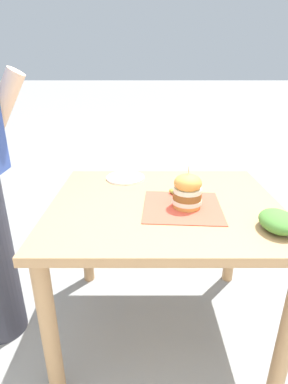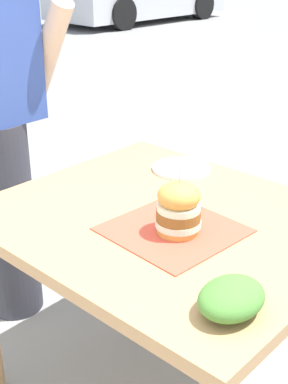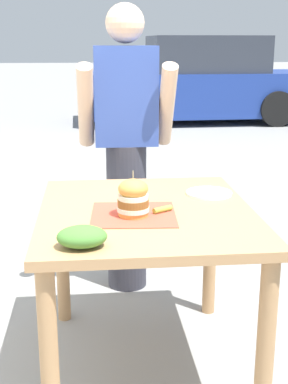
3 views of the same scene
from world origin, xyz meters
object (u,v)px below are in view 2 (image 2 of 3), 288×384
side_plate_with_forks (181,168)px  side_salad (231,298)px  patio_table (167,249)px  sandwich (179,208)px  pickle_spear (195,210)px

side_plate_with_forks → side_salad: side_salad is taller
patio_table → side_salad: size_ratio=6.04×
sandwich → side_salad: 0.39m
pickle_spear → sandwich: bearing=-164.6°
patio_table → side_salad: bearing=-122.8°
sandwich → pickle_spear: (0.13, 0.04, -0.07)m
sandwich → side_plate_with_forks: sandwich is taller
sandwich → side_plate_with_forks: size_ratio=0.88×
sandwich → side_salad: bearing=-122.4°
sandwich → side_salad: sandwich is taller
side_plate_with_forks → patio_table: bearing=-147.4°
patio_table → side_plate_with_forks: bearing=32.6°
patio_table → side_salad: 0.53m
side_plate_with_forks → side_salad: bearing=-133.4°
side_plate_with_forks → side_salad: size_ratio=1.22×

